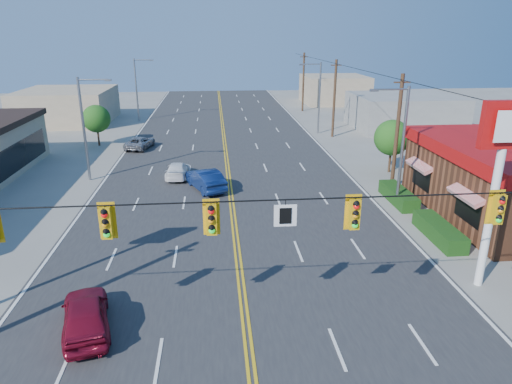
{
  "coord_description": "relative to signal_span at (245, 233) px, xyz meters",
  "views": [
    {
      "loc": [
        -1.01,
        -13.62,
        11.08
      ],
      "look_at": [
        1.31,
        11.66,
        2.2
      ],
      "focal_mm": 32.0,
      "sensor_mm": 36.0,
      "label": 1
    }
  ],
  "objects": [
    {
      "name": "streetlight_se",
      "position": [
        10.91,
        14.0,
        -0.37
      ],
      "size": [
        2.55,
        0.25,
        8.0
      ],
      "color": "gray",
      "rests_on": "ground"
    },
    {
      "name": "kfc_pylon",
      "position": [
        11.12,
        4.0,
        1.16
      ],
      "size": [
        2.2,
        0.36,
        8.5
      ],
      "color": "white",
      "rests_on": "ground"
    },
    {
      "name": "road",
      "position": [
        0.12,
        20.0,
        -4.86
      ],
      "size": [
        20.0,
        120.0,
        0.06
      ],
      "primitive_type": "cube",
      "color": "#2D2D30",
      "rests_on": "ground"
    },
    {
      "name": "car_blue",
      "position": [
        -1.68,
        18.74,
        -4.11
      ],
      "size": [
        3.28,
        4.96,
        1.54
      ],
      "primitive_type": "imported",
      "rotation": [
        0.0,
        0.0,
        3.53
      ],
      "color": "navy",
      "rests_on": "ground"
    },
    {
      "name": "utility_pole_far",
      "position": [
        12.32,
        54.0,
        -0.69
      ],
      "size": [
        0.28,
        0.28,
        8.4
      ],
      "primitive_type": "cylinder",
      "color": "#47301E",
      "rests_on": "ground"
    },
    {
      "name": "car_silver",
      "position": [
        -8.41,
        32.12,
        -4.28
      ],
      "size": [
        2.89,
        4.67,
        1.21
      ],
      "primitive_type": "imported",
      "rotation": [
        0.0,
        0.0,
        2.93
      ],
      "color": "#98969B",
      "rests_on": "ground"
    },
    {
      "name": "bld_east_far",
      "position": [
        19.12,
        62.0,
        -2.69
      ],
      "size": [
        10.0,
        10.0,
        4.4
      ],
      "primitive_type": "cube",
      "color": "tan",
      "rests_on": "ground"
    },
    {
      "name": "tree_west",
      "position": [
        -12.88,
        34.0,
        -2.09
      ],
      "size": [
        2.8,
        2.8,
        4.2
      ],
      "color": "#47301E",
      "rests_on": "ground"
    },
    {
      "name": "bld_west_far",
      "position": [
        -19.88,
        48.0,
        -2.79
      ],
      "size": [
        11.0,
        12.0,
        4.2
      ],
      "primitive_type": "cube",
      "color": "tan",
      "rests_on": "ground"
    },
    {
      "name": "streetlight_sw",
      "position": [
        -10.67,
        22.0,
        -0.37
      ],
      "size": [
        2.55,
        0.25,
        8.0
      ],
      "color": "gray",
      "rests_on": "ground"
    },
    {
      "name": "streetlight_nw",
      "position": [
        -10.67,
        48.0,
        -0.37
      ],
      "size": [
        2.55,
        0.25,
        8.0
      ],
      "color": "gray",
      "rests_on": "ground"
    },
    {
      "name": "car_magenta",
      "position": [
        -6.09,
        2.0,
        -4.16
      ],
      "size": [
        2.72,
        4.56,
        1.45
      ],
      "primitive_type": "imported",
      "rotation": [
        0.0,
        0.0,
        3.39
      ],
      "color": "maroon",
      "rests_on": "ground"
    },
    {
      "name": "bld_east_mid",
      "position": [
        22.12,
        40.0,
        -2.89
      ],
      "size": [
        12.0,
        10.0,
        4.0
      ],
      "primitive_type": "cube",
      "color": "gray",
      "rests_on": "ground"
    },
    {
      "name": "streetlight_ne",
      "position": [
        10.91,
        38.0,
        -0.37
      ],
      "size": [
        2.55,
        0.25,
        8.0
      ],
      "color": "gray",
      "rests_on": "ground"
    },
    {
      "name": "signal_span",
      "position": [
        0.0,
        0.0,
        0.0
      ],
      "size": [
        24.32,
        0.34,
        9.0
      ],
      "color": "#47301E",
      "rests_on": "ground"
    },
    {
      "name": "utility_pole_near",
      "position": [
        12.32,
        18.0,
        -0.69
      ],
      "size": [
        0.28,
        0.28,
        8.4
      ],
      "primitive_type": "cylinder",
      "color": "#47301E",
      "rests_on": "ground"
    },
    {
      "name": "tree_kfc_rear",
      "position": [
        13.62,
        22.0,
        -1.95
      ],
      "size": [
        2.94,
        2.94,
        4.41
      ],
      "color": "#47301E",
      "rests_on": "ground"
    },
    {
      "name": "car_white",
      "position": [
        -3.96,
        21.98,
        -4.28
      ],
      "size": [
        1.87,
        4.21,
        1.2
      ],
      "primitive_type": "imported",
      "rotation": [
        0.0,
        0.0,
        3.1
      ],
      "color": "white",
      "rests_on": "ground"
    },
    {
      "name": "utility_pole_mid",
      "position": [
        12.32,
        36.0,
        -0.69
      ],
      "size": [
        0.28,
        0.28,
        8.4
      ],
      "primitive_type": "cylinder",
      "color": "#47301E",
      "rests_on": "ground"
    },
    {
      "name": "ground",
      "position": [
        0.12,
        0.0,
        -4.89
      ],
      "size": [
        160.0,
        160.0,
        0.0
      ],
      "primitive_type": "plane",
      "color": "gray",
      "rests_on": "ground"
    }
  ]
}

